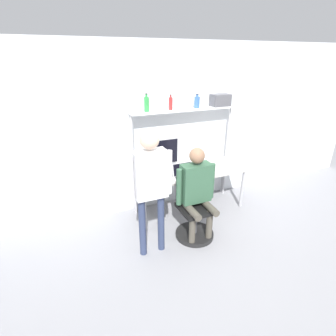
% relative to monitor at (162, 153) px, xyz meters
% --- Properties ---
extents(ground_plane, '(12.00, 12.00, 0.00)m').
position_rel_monitor_xyz_m(ground_plane, '(0.40, -0.59, -1.01)').
color(ground_plane, gray).
extents(wall_back, '(8.00, 0.06, 2.70)m').
position_rel_monitor_xyz_m(wall_back, '(0.40, 0.17, 0.34)').
color(wall_back, silver).
rests_on(wall_back, ground_plane).
extents(desk, '(1.89, 0.72, 0.72)m').
position_rel_monitor_xyz_m(desk, '(0.40, -0.22, -0.35)').
color(desk, beige).
rests_on(desk, ground_plane).
extents(shelf_unit, '(1.79, 0.22, 1.69)m').
position_rel_monitor_xyz_m(shelf_unit, '(0.40, 0.02, 0.41)').
color(shelf_unit, white).
rests_on(shelf_unit, ground_plane).
extents(monitor, '(0.56, 0.17, 0.52)m').
position_rel_monitor_xyz_m(monitor, '(0.00, 0.00, 0.00)').
color(monitor, '#B7B7BC').
rests_on(monitor, desk).
extents(laptop, '(0.34, 0.22, 0.22)m').
position_rel_monitor_xyz_m(laptop, '(0.20, -0.39, -0.23)').
color(laptop, '#BCBCC1').
rests_on(laptop, desk).
extents(cell_phone, '(0.07, 0.15, 0.01)m').
position_rel_monitor_xyz_m(cell_phone, '(0.50, -0.41, -0.28)').
color(cell_phone, silver).
rests_on(cell_phone, desk).
extents(office_chair, '(0.56, 0.56, 0.95)m').
position_rel_monitor_xyz_m(office_chair, '(0.14, -0.90, -0.72)').
color(office_chair, black).
rests_on(office_chair, ground_plane).
extents(person_seated, '(0.58, 0.46, 1.37)m').
position_rel_monitor_xyz_m(person_seated, '(0.14, -0.95, -0.20)').
color(person_seated, '#4C473D').
rests_on(person_seated, ground_plane).
extents(person_standing, '(0.57, 0.23, 1.70)m').
position_rel_monitor_xyz_m(person_standing, '(-0.55, -1.01, 0.08)').
color(person_standing, '#2D3856').
rests_on(person_standing, ground_plane).
extents(bottle_green, '(0.08, 0.08, 0.27)m').
position_rel_monitor_xyz_m(bottle_green, '(-0.23, 0.02, 0.80)').
color(bottle_green, '#2D8C3F').
rests_on(bottle_green, shelf_unit).
extents(bottle_red, '(0.06, 0.06, 0.23)m').
position_rel_monitor_xyz_m(bottle_red, '(0.16, 0.02, 0.78)').
color(bottle_red, maroon).
rests_on(bottle_red, shelf_unit).
extents(bottle_blue, '(0.09, 0.09, 0.22)m').
position_rel_monitor_xyz_m(bottle_blue, '(0.62, 0.02, 0.78)').
color(bottle_blue, '#335999').
rests_on(bottle_blue, shelf_unit).
extents(storage_box, '(0.31, 0.20, 0.20)m').
position_rel_monitor_xyz_m(storage_box, '(1.06, 0.02, 0.78)').
color(storage_box, '#4C4C51').
rests_on(storage_box, shelf_unit).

